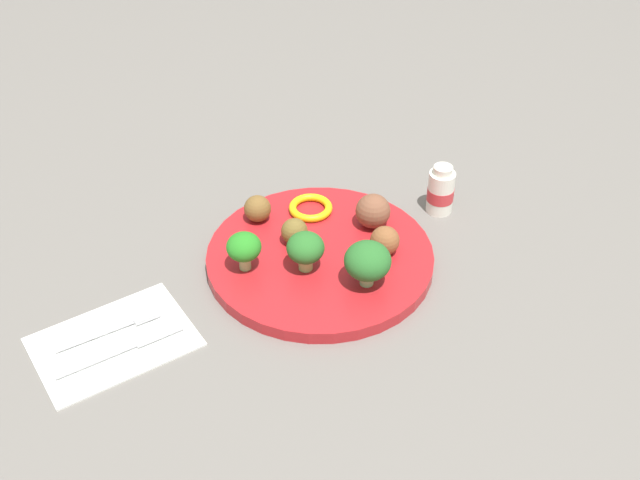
{
  "coord_description": "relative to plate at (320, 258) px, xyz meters",
  "views": [
    {
      "loc": [
        -0.36,
        -0.66,
        0.64
      ],
      "look_at": [
        0.0,
        0.0,
        0.04
      ],
      "focal_mm": 44.85,
      "sensor_mm": 36.0,
      "label": 1
    }
  ],
  "objects": [
    {
      "name": "ground_plane",
      "position": [
        0.0,
        0.0,
        -0.01
      ],
      "size": [
        4.0,
        4.0,
        0.0
      ],
      "primitive_type": "plane",
      "color": "slate"
    },
    {
      "name": "plate",
      "position": [
        0.0,
        0.0,
        0.0
      ],
      "size": [
        0.28,
        0.28,
        0.02
      ],
      "primitive_type": "cylinder",
      "color": "red",
      "rests_on": "ground_plane"
    },
    {
      "name": "broccoli_floret_near_rim",
      "position": [
        0.02,
        -0.08,
        0.04
      ],
      "size": [
        0.05,
        0.05,
        0.06
      ],
      "color": "#92C27C",
      "rests_on": "plate"
    },
    {
      "name": "broccoli_floret_mid_right",
      "position": [
        -0.03,
        -0.02,
        0.04
      ],
      "size": [
        0.05,
        0.05,
        0.05
      ],
      "color": "#9EBE6A",
      "rests_on": "plate"
    },
    {
      "name": "broccoli_floret_back_left",
      "position": [
        -0.09,
        0.02,
        0.04
      ],
      "size": [
        0.04,
        0.04,
        0.05
      ],
      "color": "#9DC67A",
      "rests_on": "plate"
    },
    {
      "name": "meatball_mid_right",
      "position": [
        -0.02,
        0.03,
        0.02
      ],
      "size": [
        0.03,
        0.03,
        0.03
      ],
      "primitive_type": "sphere",
      "color": "brown",
      "rests_on": "plate"
    },
    {
      "name": "meatball_near_rim",
      "position": [
        0.07,
        -0.04,
        0.03
      ],
      "size": [
        0.04,
        0.04,
        0.04
      ],
      "primitive_type": "sphere",
      "color": "brown",
      "rests_on": "plate"
    },
    {
      "name": "meatball_far_rim",
      "position": [
        -0.04,
        0.1,
        0.03
      ],
      "size": [
        0.03,
        0.03,
        0.03
      ],
      "primitive_type": "sphere",
      "color": "brown",
      "rests_on": "plate"
    },
    {
      "name": "meatball_mid_left",
      "position": [
        0.09,
        0.02,
        0.03
      ],
      "size": [
        0.04,
        0.04,
        0.04
      ],
      "primitive_type": "sphere",
      "color": "brown",
      "rests_on": "plate"
    },
    {
      "name": "pepper_ring_center",
      "position": [
        0.03,
        0.08,
        0.01
      ],
      "size": [
        0.08,
        0.08,
        0.01
      ],
      "primitive_type": "torus",
      "rotation": [
        0.0,
        0.0,
        0.46
      ],
      "color": "yellow",
      "rests_on": "plate"
    },
    {
      "name": "napkin",
      "position": [
        -0.27,
        -0.01,
        -0.01
      ],
      "size": [
        0.18,
        0.13,
        0.01
      ],
      "primitive_type": "cube",
      "rotation": [
        0.0,
        0.0,
        0.08
      ],
      "color": "white",
      "rests_on": "ground_plane"
    },
    {
      "name": "fork",
      "position": [
        -0.26,
        0.01,
        -0.0
      ],
      "size": [
        0.12,
        0.02,
        0.01
      ],
      "color": "silver",
      "rests_on": "napkin"
    },
    {
      "name": "knife",
      "position": [
        -0.26,
        -0.03,
        -0.0
      ],
      "size": [
        0.15,
        0.02,
        0.01
      ],
      "color": "silver",
      "rests_on": "napkin"
    },
    {
      "name": "yogurt_bottle",
      "position": [
        0.19,
        0.02,
        0.02
      ],
      "size": [
        0.04,
        0.04,
        0.07
      ],
      "color": "white",
      "rests_on": "ground_plane"
    }
  ]
}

